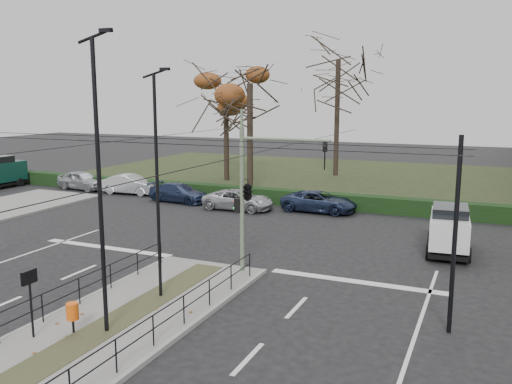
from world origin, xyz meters
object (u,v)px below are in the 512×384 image
parked_car_first (82,180)px  bare_tree_center (338,68)px  parked_car_third (179,193)px  parked_car_second (130,184)px  streetlamp_median_near (100,185)px  parked_car_fifth (319,202)px  traffic_light (250,189)px  white_van (449,228)px  info_panel (29,285)px  litter_bin (72,312)px  rust_tree (226,85)px  bare_tree_near (250,92)px  parked_car_fourth (238,200)px  streetlamp_median_far (158,184)px

parked_car_first → bare_tree_center: 23.48m
parked_car_third → parked_car_second: bearing=81.0°
streetlamp_median_near → parked_car_fifth: (0.58, 19.63, -3.94)m
traffic_light → parked_car_first: traffic_light is taller
white_van → bare_tree_center: (-11.25, 21.65, 8.35)m
parked_car_second → bare_tree_center: 20.70m
parked_car_third → parked_car_fifth: bearing=-81.1°
info_panel → white_van: bearing=54.4°
parked_car_second → litter_bin: bearing=-152.7°
info_panel → parked_car_first: (-16.88, 21.42, -1.01)m
white_van → rust_tree: bearing=141.3°
bare_tree_near → parked_car_fifth: bare_tree_near is taller
white_van → parked_car_first: bearing=165.8°
parked_car_third → parked_car_fourth: 4.85m
traffic_light → parked_car_third: bearing=131.6°
parked_car_third → parked_car_first: bearing=86.8°
litter_bin → streetlamp_median_near: streetlamp_median_near is taller
streetlamp_median_near → parked_car_first: streetlamp_median_near is taller
streetlamp_median_near → parked_car_first: size_ratio=2.05×
streetlamp_median_near → bare_tree_center: bare_tree_center is taller
rust_tree → bare_tree_center: 10.17m
litter_bin → info_panel: size_ratio=0.46×
traffic_light → parked_car_fifth: 13.15m
streetlamp_median_far → parked_car_second: size_ratio=1.81×
streetlamp_median_far → bare_tree_near: bare_tree_near is taller
parked_car_second → parked_car_fifth: bearing=-97.1°
bare_tree_center → parked_car_first: bearing=-137.4°
info_panel → streetlamp_median_near: bearing=34.8°
white_van → bare_tree_near: 19.07m
streetlamp_median_far → rust_tree: bearing=111.8°
parked_car_fourth → parked_car_first: bearing=80.7°
bare_tree_near → streetlamp_median_near: bearing=-75.9°
streetlamp_median_near → parked_car_first: (-18.61, 20.23, -3.86)m
streetlamp_median_far → bare_tree_center: (-2.43, 31.85, 5.37)m
streetlamp_median_far → parked_car_second: streetlamp_median_far is taller
white_van → bare_tree_near: bearing=144.5°
rust_tree → bare_tree_near: bearing=-47.8°
parked_car_fourth → info_panel: bearing=-173.8°
litter_bin → info_panel: (-0.89, -0.69, 0.93)m
traffic_light → bare_tree_center: bare_tree_center is taller
parked_car_second → parked_car_fourth: 9.87m
parked_car_second → parked_car_fifth: parked_car_second is taller
streetlamp_median_far → parked_car_third: 18.52m
litter_bin → parked_car_fourth: parked_car_fourth is taller
streetlamp_median_near → white_van: (8.68, 13.31, -3.43)m
parked_car_third → white_van: size_ratio=1.06×
traffic_light → parked_car_fourth: size_ratio=1.28×
parked_car_fourth → rust_tree: bearing=28.9°
parked_car_second → white_van: (22.68, -6.80, 0.44)m
litter_bin → info_panel: info_panel is taller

